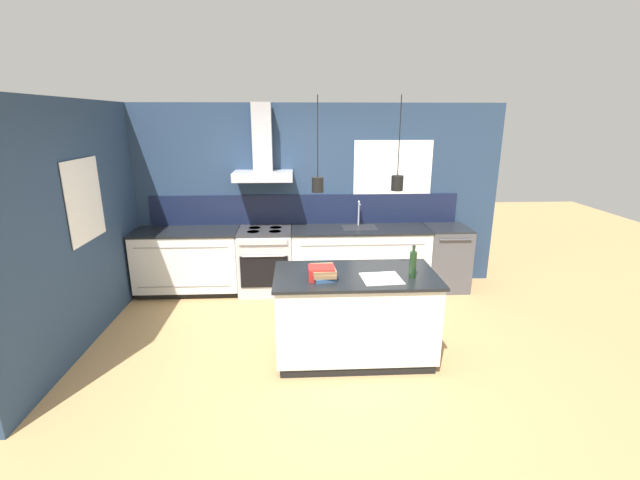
{
  "coord_description": "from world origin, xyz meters",
  "views": [
    {
      "loc": [
        -0.1,
        -4.07,
        2.41
      ],
      "look_at": [
        0.14,
        0.64,
        1.05
      ],
      "focal_mm": 24.0,
      "sensor_mm": 36.0,
      "label": 1
    }
  ],
  "objects_px": {
    "red_supply_box": "(321,273)",
    "dishwasher": "(445,258)",
    "oven_range": "(266,261)",
    "book_stack": "(323,273)",
    "bottle_on_island": "(413,264)"
  },
  "relations": [
    {
      "from": "red_supply_box",
      "to": "dishwasher",
      "type": "bearing_deg",
      "value": 45.34
    },
    {
      "from": "oven_range",
      "to": "book_stack",
      "type": "xyz_separation_m",
      "value": [
        0.71,
        -1.89,
        0.51
      ]
    },
    {
      "from": "dishwasher",
      "to": "book_stack",
      "type": "distance_m",
      "value": 2.72
    },
    {
      "from": "book_stack",
      "to": "oven_range",
      "type": "bearing_deg",
      "value": 110.47
    },
    {
      "from": "bottle_on_island",
      "to": "red_supply_box",
      "type": "distance_m",
      "value": 0.89
    },
    {
      "from": "oven_range",
      "to": "dishwasher",
      "type": "height_order",
      "value": "same"
    },
    {
      "from": "dishwasher",
      "to": "bottle_on_island",
      "type": "xyz_separation_m",
      "value": [
        -1.02,
        -1.93,
        0.59
      ]
    },
    {
      "from": "book_stack",
      "to": "red_supply_box",
      "type": "distance_m",
      "value": 0.04
    },
    {
      "from": "bottle_on_island",
      "to": "dishwasher",
      "type": "bearing_deg",
      "value": 62.19
    },
    {
      "from": "dishwasher",
      "to": "book_stack",
      "type": "height_order",
      "value": "book_stack"
    },
    {
      "from": "bottle_on_island",
      "to": "red_supply_box",
      "type": "bearing_deg",
      "value": 179.54
    },
    {
      "from": "oven_range",
      "to": "red_supply_box",
      "type": "xyz_separation_m",
      "value": [
        0.69,
        -1.92,
        0.52
      ]
    },
    {
      "from": "oven_range",
      "to": "bottle_on_island",
      "type": "relative_size",
      "value": 2.77
    },
    {
      "from": "oven_range",
      "to": "bottle_on_island",
      "type": "bearing_deg",
      "value": -50.86
    },
    {
      "from": "oven_range",
      "to": "dishwasher",
      "type": "relative_size",
      "value": 1.0
    }
  ]
}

